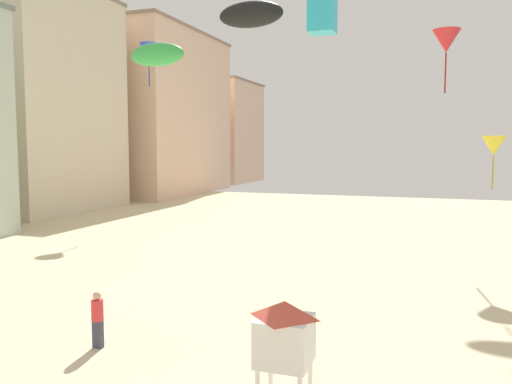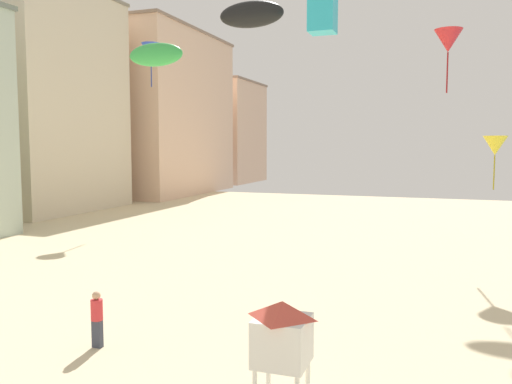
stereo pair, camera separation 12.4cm
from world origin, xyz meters
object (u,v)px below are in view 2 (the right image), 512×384
kite_flyer (97,316)px  kite_green_parafoil (156,55)px  kite_black_parafoil (251,14)px  kite_red_delta (448,41)px  lifeguard_stand (282,334)px  kite_cyan_box (323,12)px  kite_blue_delta_2 (151,51)px  kite_yellow_delta (495,146)px

kite_flyer → kite_green_parafoil: (2.35, -0.51, 7.13)m
kite_black_parafoil → kite_red_delta: size_ratio=0.76×
kite_flyer → kite_green_parafoil: 7.53m
lifeguard_stand → kite_cyan_box: size_ratio=1.74×
kite_blue_delta_2 → kite_cyan_box: size_ratio=2.24×
kite_flyer → kite_green_parafoil: kite_green_parafoil is taller
kite_black_parafoil → kite_cyan_box: 3.19m
kite_green_parafoil → kite_yellow_delta: bearing=54.6°
lifeguard_stand → kite_blue_delta_2: size_ratio=0.78×
kite_red_delta → kite_blue_delta_2: (-21.32, 4.13, 1.35)m
kite_yellow_delta → lifeguard_stand: bearing=-110.1°
kite_red_delta → kite_yellow_delta: 9.66m
kite_black_parafoil → kite_cyan_box: (3.05, -0.87, -0.36)m
kite_red_delta → kite_black_parafoil: bearing=-122.0°
kite_blue_delta_2 → kite_yellow_delta: bearing=-26.5°
kite_black_parafoil → kite_red_delta: bearing=58.0°
kite_red_delta → kite_cyan_box: kite_red_delta is taller
kite_flyer → kite_yellow_delta: bearing=149.0°
lifeguard_stand → kite_green_parafoil: 7.42m
kite_yellow_delta → kite_blue_delta_2: (-23.30, 11.60, 7.14)m
kite_cyan_box → kite_black_parafoil: bearing=164.1°
kite_red_delta → lifeguard_stand: bearing=-98.3°
kite_red_delta → kite_blue_delta_2: size_ratio=1.07×
lifeguard_stand → kite_red_delta: 23.83m
lifeguard_stand → kite_yellow_delta: size_ratio=1.12×
kite_flyer → kite_yellow_delta: kite_yellow_delta is taller
kite_flyer → kite_red_delta: 24.08m
kite_flyer → lifeguard_stand: size_ratio=0.64×
kite_black_parafoil → kite_red_delta: 13.94m
kite_yellow_delta → kite_black_parafoil: bearing=-155.1°
kite_flyer → kite_black_parafoil: bearing=178.1°
kite_black_parafoil → kite_yellow_delta: bearing=24.9°
kite_black_parafoil → kite_red_delta: (7.38, 11.81, 0.64)m
kite_black_parafoil → kite_cyan_box: bearing=-15.9°
kite_red_delta → kite_cyan_box: size_ratio=2.38×
kite_blue_delta_2 → kite_cyan_box: (16.99, -16.80, -2.35)m
kite_black_parafoil → kite_flyer: bearing=-104.0°
lifeguard_stand → kite_blue_delta_2: (-18.17, 25.65, 11.07)m
kite_green_parafoil → lifeguard_stand: bearing=-21.7°
lifeguard_stand → kite_blue_delta_2: bearing=104.7°
kite_blue_delta_2 → kite_flyer: bearing=-63.0°
kite_yellow_delta → kite_blue_delta_2: bearing=153.5°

